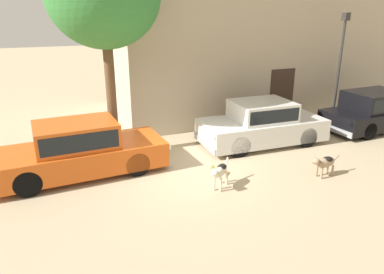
{
  "coord_description": "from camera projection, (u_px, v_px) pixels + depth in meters",
  "views": [
    {
      "loc": [
        -3.36,
        -8.57,
        4.27
      ],
      "look_at": [
        0.21,
        0.2,
        0.9
      ],
      "focal_mm": 33.47,
      "sensor_mm": 36.0,
      "label": 1
    }
  ],
  "objects": [
    {
      "name": "parked_sedan_nearest",
      "position": [
        79.0,
        149.0,
        9.66
      ],
      "size": [
        4.77,
        1.98,
        1.47
      ],
      "rotation": [
        0.0,
        0.0,
        0.05
      ],
      "color": "#D15619",
      "rests_on": "ground_plane"
    },
    {
      "name": "apartment_block",
      "position": [
        298.0,
        16.0,
        16.68
      ],
      "size": [
        17.4,
        5.62,
        8.02
      ],
      "color": "tan",
      "rests_on": "ground_plane"
    },
    {
      "name": "ground_plane",
      "position": [
        188.0,
        170.0,
        10.1
      ],
      "size": [
        80.0,
        80.0,
        0.0
      ],
      "primitive_type": "plane",
      "color": "tan"
    },
    {
      "name": "street_lamp",
      "position": [
        341.0,
        56.0,
        13.45
      ],
      "size": [
        0.22,
        0.22,
        4.18
      ],
      "color": "#2D2B28",
      "rests_on": "ground_plane"
    },
    {
      "name": "stray_cat",
      "position": [
        218.0,
        169.0,
        9.95
      ],
      "size": [
        0.44,
        0.52,
        0.17
      ],
      "rotation": [
        0.0,
        0.0,
        2.27
      ],
      "color": "#B77F3D",
      "rests_on": "ground_plane"
    },
    {
      "name": "stray_dog_tan",
      "position": [
        325.0,
        162.0,
        9.59
      ],
      "size": [
        1.01,
        0.29,
        0.64
      ],
      "rotation": [
        0.0,
        0.0,
        3.24
      ],
      "color": "#997F60",
      "rests_on": "ground_plane"
    },
    {
      "name": "parked_sedan_third",
      "position": [
        376.0,
        110.0,
        13.39
      ],
      "size": [
        4.38,
        1.9,
        1.46
      ],
      "rotation": [
        0.0,
        0.0,
        0.04
      ],
      "color": "black",
      "rests_on": "ground_plane"
    },
    {
      "name": "stray_dog_spotted",
      "position": [
        220.0,
        171.0,
        8.93
      ],
      "size": [
        0.84,
        0.77,
        0.71
      ],
      "rotation": [
        0.0,
        0.0,
        3.88
      ],
      "color": "beige",
      "rests_on": "ground_plane"
    },
    {
      "name": "parked_sedan_second",
      "position": [
        262.0,
        123.0,
        11.9
      ],
      "size": [
        4.31,
        1.97,
        1.45
      ],
      "rotation": [
        0.0,
        0.0,
        -0.04
      ],
      "color": "silver",
      "rests_on": "ground_plane"
    }
  ]
}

